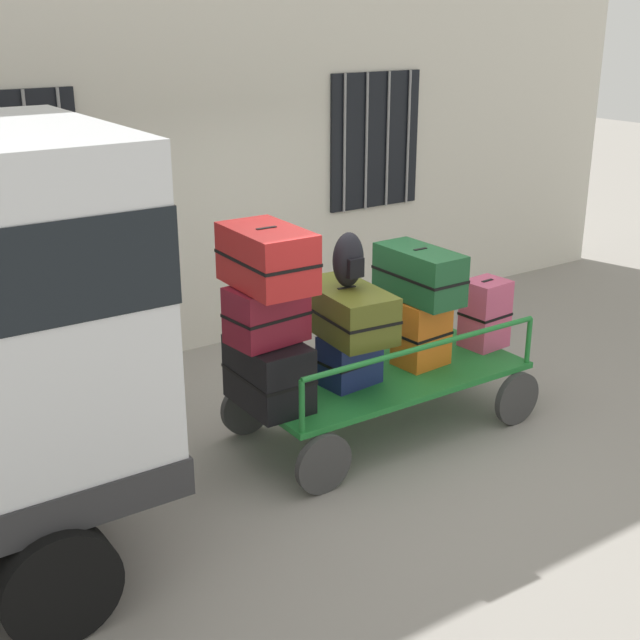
{
  "coord_description": "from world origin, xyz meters",
  "views": [
    {
      "loc": [
        -3.78,
        -5.33,
        3.4
      ],
      "look_at": [
        -0.27,
        -0.14,
        1.12
      ],
      "focal_mm": 48.21,
      "sensor_mm": 36.0,
      "label": 1
    }
  ],
  "objects_px": {
    "suitcase_left_bottom": "(269,373)",
    "suitcase_midright_bottom": "(485,314)",
    "suitcase_left_middle": "(267,314)",
    "suitcase_midleft_middle": "(346,311)",
    "luggage_cart": "(384,383)",
    "suitcase_left_top": "(267,258)",
    "suitcase_center_bottom": "(422,333)",
    "backpack": "(349,260)",
    "suitcase_center_middle": "(419,274)",
    "suitcase_midleft_bottom": "(350,360)"
  },
  "relations": [
    {
      "from": "suitcase_left_bottom",
      "to": "suitcase_midright_bottom",
      "type": "relative_size",
      "value": 1.14
    },
    {
      "from": "suitcase_left_bottom",
      "to": "suitcase_left_middle",
      "type": "height_order",
      "value": "suitcase_left_middle"
    },
    {
      "from": "suitcase_midleft_middle",
      "to": "luggage_cart",
      "type": "bearing_deg",
      "value": -5.97
    },
    {
      "from": "luggage_cart",
      "to": "suitcase_midleft_middle",
      "type": "height_order",
      "value": "suitcase_midleft_middle"
    },
    {
      "from": "suitcase_left_bottom",
      "to": "luggage_cart",
      "type": "bearing_deg",
      "value": -0.66
    },
    {
      "from": "suitcase_left_middle",
      "to": "suitcase_left_top",
      "type": "xyz_separation_m",
      "value": [
        0.0,
        -0.02,
        0.44
      ]
    },
    {
      "from": "suitcase_left_middle",
      "to": "suitcase_midleft_middle",
      "type": "relative_size",
      "value": 0.65
    },
    {
      "from": "suitcase_midright_bottom",
      "to": "luggage_cart",
      "type": "bearing_deg",
      "value": 178.87
    },
    {
      "from": "suitcase_center_bottom",
      "to": "backpack",
      "type": "bearing_deg",
      "value": 174.83
    },
    {
      "from": "suitcase_center_bottom",
      "to": "suitcase_center_middle",
      "type": "height_order",
      "value": "suitcase_center_middle"
    },
    {
      "from": "suitcase_center_middle",
      "to": "suitcase_center_bottom",
      "type": "bearing_deg",
      "value": -90.0
    },
    {
      "from": "suitcase_midleft_bottom",
      "to": "suitcase_left_middle",
      "type": "bearing_deg",
      "value": 177.36
    },
    {
      "from": "suitcase_center_middle",
      "to": "suitcase_midright_bottom",
      "type": "relative_size",
      "value": 1.31
    },
    {
      "from": "suitcase_left_bottom",
      "to": "suitcase_midleft_bottom",
      "type": "relative_size",
      "value": 1.43
    },
    {
      "from": "suitcase_center_bottom",
      "to": "suitcase_center_middle",
      "type": "distance_m",
      "value": 0.51
    },
    {
      "from": "suitcase_left_top",
      "to": "suitcase_center_middle",
      "type": "relative_size",
      "value": 0.97
    },
    {
      "from": "suitcase_left_bottom",
      "to": "suitcase_center_bottom",
      "type": "distance_m",
      "value": 1.49
    },
    {
      "from": "suitcase_midleft_bottom",
      "to": "suitcase_center_middle",
      "type": "xyz_separation_m",
      "value": [
        0.75,
        0.05,
        0.59
      ]
    },
    {
      "from": "suitcase_left_top",
      "to": "suitcase_center_middle",
      "type": "height_order",
      "value": "suitcase_left_top"
    },
    {
      "from": "suitcase_midleft_middle",
      "to": "suitcase_midright_bottom",
      "type": "height_order",
      "value": "suitcase_midleft_middle"
    },
    {
      "from": "luggage_cart",
      "to": "backpack",
      "type": "height_order",
      "value": "backpack"
    },
    {
      "from": "suitcase_left_top",
      "to": "backpack",
      "type": "bearing_deg",
      "value": 3.0
    },
    {
      "from": "suitcase_left_middle",
      "to": "suitcase_center_middle",
      "type": "xyz_separation_m",
      "value": [
        1.49,
        0.01,
        0.05
      ]
    },
    {
      "from": "suitcase_left_top",
      "to": "suitcase_midright_bottom",
      "type": "distance_m",
      "value": 2.4
    },
    {
      "from": "suitcase_left_top",
      "to": "suitcase_center_middle",
      "type": "distance_m",
      "value": 1.54
    },
    {
      "from": "suitcase_left_top",
      "to": "suitcase_midleft_middle",
      "type": "relative_size",
      "value": 0.85
    },
    {
      "from": "backpack",
      "to": "suitcase_left_bottom",
      "type": "bearing_deg",
      "value": -178.0
    },
    {
      "from": "luggage_cart",
      "to": "backpack",
      "type": "xyz_separation_m",
      "value": [
        -0.36,
        0.04,
        1.13
      ]
    },
    {
      "from": "suitcase_center_middle",
      "to": "suitcase_midright_bottom",
      "type": "xyz_separation_m",
      "value": [
        0.75,
        -0.06,
        -0.48
      ]
    },
    {
      "from": "suitcase_midleft_middle",
      "to": "suitcase_midright_bottom",
      "type": "distance_m",
      "value": 1.52
    },
    {
      "from": "luggage_cart",
      "to": "suitcase_center_bottom",
      "type": "height_order",
      "value": "suitcase_center_bottom"
    },
    {
      "from": "suitcase_left_bottom",
      "to": "suitcase_midleft_middle",
      "type": "distance_m",
      "value": 0.82
    },
    {
      "from": "suitcase_left_bottom",
      "to": "suitcase_left_middle",
      "type": "xyz_separation_m",
      "value": [
        0.0,
        0.01,
        0.48
      ]
    },
    {
      "from": "suitcase_left_bottom",
      "to": "suitcase_midleft_middle",
      "type": "relative_size",
      "value": 0.76
    },
    {
      "from": "suitcase_midright_bottom",
      "to": "suitcase_left_middle",
      "type": "bearing_deg",
      "value": 178.87
    },
    {
      "from": "luggage_cart",
      "to": "suitcase_midleft_middle",
      "type": "bearing_deg",
      "value": 174.03
    },
    {
      "from": "suitcase_left_middle",
      "to": "suitcase_center_bottom",
      "type": "xyz_separation_m",
      "value": [
        1.49,
        -0.05,
        -0.45
      ]
    },
    {
      "from": "suitcase_center_bottom",
      "to": "suitcase_left_middle",
      "type": "bearing_deg",
      "value": 178.14
    },
    {
      "from": "suitcase_left_bottom",
      "to": "suitcase_midleft_bottom",
      "type": "height_order",
      "value": "suitcase_left_bottom"
    },
    {
      "from": "suitcase_center_bottom",
      "to": "suitcase_midright_bottom",
      "type": "distance_m",
      "value": 0.75
    },
    {
      "from": "suitcase_left_bottom",
      "to": "suitcase_left_top",
      "type": "height_order",
      "value": "suitcase_left_top"
    },
    {
      "from": "suitcase_left_bottom",
      "to": "backpack",
      "type": "bearing_deg",
      "value": 2.0
    },
    {
      "from": "luggage_cart",
      "to": "suitcase_left_bottom",
      "type": "bearing_deg",
      "value": 179.34
    },
    {
      "from": "suitcase_midleft_middle",
      "to": "backpack",
      "type": "relative_size",
      "value": 2.12
    },
    {
      "from": "luggage_cart",
      "to": "suitcase_left_bottom",
      "type": "relative_size",
      "value": 3.53
    },
    {
      "from": "suitcase_left_bottom",
      "to": "suitcase_center_middle",
      "type": "xyz_separation_m",
      "value": [
        1.49,
        0.02,
        0.53
      ]
    },
    {
      "from": "suitcase_left_bottom",
      "to": "suitcase_center_middle",
      "type": "distance_m",
      "value": 1.58
    },
    {
      "from": "suitcase_midleft_middle",
      "to": "backpack",
      "type": "distance_m",
      "value": 0.42
    },
    {
      "from": "suitcase_left_bottom",
      "to": "suitcase_midright_bottom",
      "type": "bearing_deg",
      "value": -0.89
    },
    {
      "from": "suitcase_midleft_middle",
      "to": "suitcase_midleft_bottom",
      "type": "bearing_deg",
      "value": -90.0
    }
  ]
}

